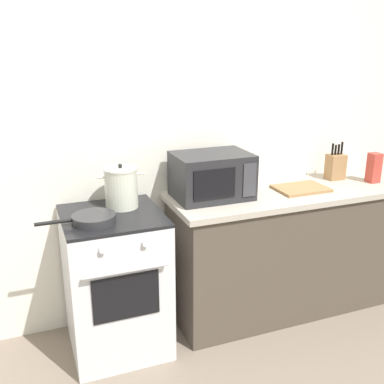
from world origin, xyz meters
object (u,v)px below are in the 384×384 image
knife_block (335,166)px  pasta_box (374,168)px  microwave (212,176)px  frying_pan (93,219)px  cutting_board (301,188)px  stove (116,282)px  stock_pot (121,188)px

knife_block → pasta_box: knife_block is taller
microwave → knife_block: (1.05, 0.06, -0.05)m
knife_block → frying_pan: bearing=-172.6°
cutting_board → microwave: bearing=173.2°
stove → pasta_box: (1.95, -0.03, 0.57)m
stove → knife_block: (1.74, 0.14, 0.56)m
microwave → pasta_box: microwave is taller
stock_pot → pasta_box: size_ratio=1.34×
microwave → knife_block: size_ratio=1.76×
microwave → stock_pot: bearing=177.4°
stock_pot → frying_pan: 0.32m
microwave → cutting_board: size_ratio=1.39×
stove → pasta_box: size_ratio=4.18×
cutting_board → stock_pot: bearing=175.2°
knife_block → stove: bearing=-175.4°
pasta_box → stove: bearing=179.2°
microwave → pasta_box: 1.27m
stove → knife_block: 1.83m
stove → frying_pan: (-0.13, -0.10, 0.48)m
cutting_board → knife_block: (0.40, 0.14, 0.09)m
knife_block → stock_pot: bearing=-178.8°
knife_block → microwave: bearing=-176.6°
stock_pot → pasta_box: stock_pot is taller
cutting_board → knife_block: knife_block is taller
stock_pot → frying_pan: (-0.22, -0.21, -0.10)m
microwave → pasta_box: size_ratio=2.27×
frying_pan → pasta_box: 2.08m
stock_pot → frying_pan: stock_pot is taller
frying_pan → cutting_board: frying_pan is taller
frying_pan → microwave: bearing=12.4°
stove → frying_pan: size_ratio=2.04×
microwave → pasta_box: bearing=-4.9°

